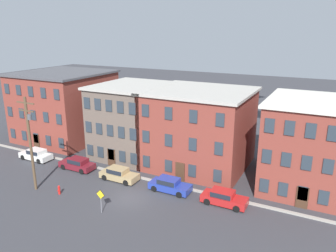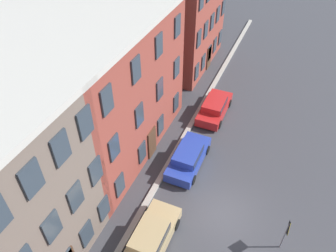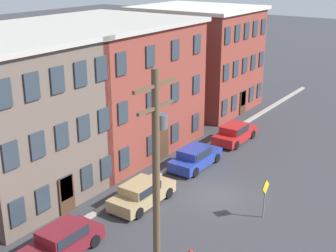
{
  "view_description": "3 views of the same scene",
  "coord_description": "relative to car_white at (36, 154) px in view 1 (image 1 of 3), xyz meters",
  "views": [
    {
      "loc": [
        16.94,
        -24.47,
        16.31
      ],
      "look_at": [
        1.93,
        4.76,
        6.63
      ],
      "focal_mm": 35.0,
      "sensor_mm": 36.0,
      "label": 1
    },
    {
      "loc": [
        -11.53,
        -1.38,
        16.62
      ],
      "look_at": [
        -1.18,
        3.03,
        6.82
      ],
      "focal_mm": 35.0,
      "sensor_mm": 36.0,
      "label": 2
    },
    {
      "loc": [
        -22.57,
        -12.08,
        13.37
      ],
      "look_at": [
        0.04,
        3.61,
        3.74
      ],
      "focal_mm": 50.0,
      "sensor_mm": 36.0,
      "label": 3
    }
  ],
  "objects": [
    {
      "name": "apartment_corner",
      "position": [
        -3.04,
        8.88,
        4.4
      ],
      "size": [
        12.39,
        12.47,
        10.27
      ],
      "color": "brown",
      "rests_on": "ground_plane"
    },
    {
      "name": "apartment_annex",
      "position": [
        32.13,
        7.97,
        4.04
      ],
      "size": [
        9.43,
        10.66,
        9.56
      ],
      "color": "brown",
      "rests_on": "ground_plane"
    },
    {
      "name": "car_white",
      "position": [
        0.0,
        0.0,
        0.0
      ],
      "size": [
        4.4,
        1.92,
        1.43
      ],
      "color": "silver",
      "rests_on": "ground_plane"
    },
    {
      "name": "car_maroon",
      "position": [
        6.95,
        0.08,
        0.0
      ],
      "size": [
        4.4,
        1.92,
        1.43
      ],
      "color": "maroon",
      "rests_on": "ground_plane"
    },
    {
      "name": "fire_hydrant",
      "position": [
        9.6,
        -5.61,
        -0.27
      ],
      "size": [
        0.24,
        0.34,
        0.96
      ],
      "color": "red",
      "rests_on": "ground_plane"
    },
    {
      "name": "apartment_far",
      "position": [
        19.4,
        8.25,
        4.01
      ],
      "size": [
        12.1,
        11.22,
        9.5
      ],
      "color": "brown",
      "rests_on": "ground_plane"
    },
    {
      "name": "car_red",
      "position": [
        25.32,
        0.18,
        0.0
      ],
      "size": [
        4.4,
        1.92,
        1.43
      ],
      "color": "#B21E1E",
      "rests_on": "ground_plane"
    },
    {
      "name": "caution_sign",
      "position": [
        15.76,
        -6.51,
        0.82
      ],
      "size": [
        0.96,
        0.08,
        2.37
      ],
      "color": "slate",
      "rests_on": "ground_plane"
    },
    {
      "name": "apartment_midblock",
      "position": [
        9.99,
        7.78,
        4.03
      ],
      "size": [
        8.77,
        10.28,
        9.52
      ],
      "color": "#66564C",
      "rests_on": "ground_plane"
    },
    {
      "name": "car_blue",
      "position": [
        19.43,
        0.2,
        0.0
      ],
      "size": [
        4.4,
        1.92,
        1.43
      ],
      "color": "#233899",
      "rests_on": "ground_plane"
    },
    {
      "name": "kerb_strip",
      "position": [
        16.56,
        1.4,
        -0.67
      ],
      "size": [
        56.0,
        0.36,
        0.16
      ],
      "primitive_type": "cube",
      "color": "#9E998E",
      "rests_on": "ground_plane"
    },
    {
      "name": "utility_pole",
      "position": [
        6.59,
        -5.92,
        4.85
      ],
      "size": [
        2.4,
        0.44,
        9.99
      ],
      "color": "brown",
      "rests_on": "ground_plane"
    },
    {
      "name": "car_tan",
      "position": [
        13.12,
        -0.03,
        0.0
      ],
      "size": [
        4.4,
        1.92,
        1.43
      ],
      "color": "tan",
      "rests_on": "ground_plane"
    },
    {
      "name": "ground_plane",
      "position": [
        16.56,
        -3.1,
        -0.75
      ],
      "size": [
        200.0,
        200.0,
        0.0
      ],
      "primitive_type": "plane",
      "color": "#38383D"
    }
  ]
}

